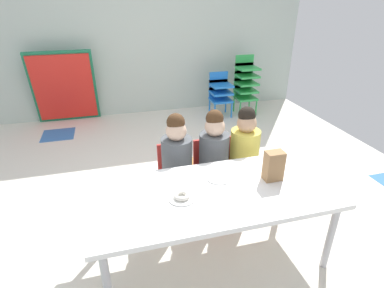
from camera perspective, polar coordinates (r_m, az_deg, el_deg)
ground_plane at (r=3.10m, az=-1.94°, el=-9.06°), size 5.20×4.94×0.02m
back_wall at (r=5.00m, az=-9.24°, el=20.06°), size 5.20×0.10×2.54m
craft_table at (r=2.14m, az=4.08°, el=-9.80°), size 1.66×0.76×0.57m
seated_child_near_camera at (r=2.59m, az=-2.88°, el=-2.04°), size 0.34×0.34×0.92m
seated_child_middle_seat at (r=2.67m, az=4.06°, el=-1.15°), size 0.32×0.31×0.92m
seated_child_far_right at (r=2.77m, az=9.73°, el=-0.42°), size 0.34×0.34×0.92m
kid_chair_blue_stack at (r=4.93m, az=5.27°, el=9.78°), size 0.32×0.30×0.68m
kid_chair_green_stack at (r=5.06m, az=9.95°, el=11.36°), size 0.32×0.30×0.92m
folded_activity_table at (r=4.94m, az=-22.68°, el=9.66°), size 0.90×0.29×1.09m
paper_bag_brown at (r=2.25m, az=14.96°, el=-3.94°), size 0.13×0.09×0.22m
paper_plate_near_edge at (r=2.04m, az=-1.91°, el=-10.01°), size 0.18×0.18×0.01m
paper_plate_center_table at (r=2.24m, az=5.05°, el=-6.31°), size 0.18×0.18×0.01m
donut_powdered_on_plate at (r=2.02m, az=-1.91°, el=-9.59°), size 0.11×0.11×0.03m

